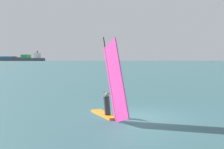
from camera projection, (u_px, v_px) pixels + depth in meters
name	position (u px, v px, depth m)	size (l,w,h in m)	color
ground_plane	(138.00, 117.00, 13.81)	(4000.00, 4000.00, 0.00)	#386066
windsurfer	(110.00, 95.00, 13.42)	(0.73, 3.99, 4.43)	orange
cargo_ship	(20.00, 59.00, 775.45)	(140.54, 112.17, 29.73)	#3F444C
distant_headland	(20.00, 56.00, 1393.81)	(621.23, 222.84, 53.91)	#756B56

